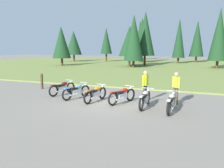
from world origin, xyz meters
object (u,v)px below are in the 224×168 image
(motorcycle_cream, at_px, (171,102))
(rider_with_back_turned, at_px, (176,86))
(motorcycle_maroon, at_px, (63,88))
(motorcycle_sky_blue, at_px, (77,91))
(motorcycle_red, at_px, (122,95))
(motorcycle_silver, at_px, (145,99))
(rider_in_hivis_vest, at_px, (145,84))
(motorcycle_orange, at_px, (96,94))
(trail_marker_post, at_px, (42,81))

(motorcycle_cream, relative_size, rider_with_back_turned, 1.26)
(motorcycle_maroon, bearing_deg, motorcycle_sky_blue, -24.03)
(motorcycle_red, height_order, motorcycle_silver, same)
(motorcycle_silver, bearing_deg, motorcycle_maroon, 168.84)
(motorcycle_sky_blue, relative_size, rider_with_back_turned, 1.22)
(motorcycle_maroon, height_order, motorcycle_cream, same)
(motorcycle_cream, relative_size, rider_in_hivis_vest, 1.26)
(motorcycle_silver, distance_m, motorcycle_cream, 1.33)
(motorcycle_orange, xyz_separation_m, motorcycle_cream, (4.07, -0.53, 0.00))
(motorcycle_sky_blue, relative_size, trail_marker_post, 1.88)
(motorcycle_sky_blue, relative_size, motorcycle_cream, 0.97)
(motorcycle_red, bearing_deg, motorcycle_cream, -14.45)
(motorcycle_silver, height_order, rider_in_hivis_vest, rider_in_hivis_vest)
(motorcycle_red, xyz_separation_m, motorcycle_silver, (1.29, -0.37, 0.00))
(motorcycle_cream, height_order, rider_with_back_turned, rider_with_back_turned)
(rider_with_back_turned, bearing_deg, motorcycle_cream, -91.42)
(motorcycle_maroon, distance_m, motorcycle_orange, 2.81)
(motorcycle_orange, height_order, trail_marker_post, trail_marker_post)
(motorcycle_sky_blue, distance_m, rider_in_hivis_vest, 3.94)
(motorcycle_maroon, xyz_separation_m, motorcycle_orange, (2.68, -0.85, 0.00))
(motorcycle_red, xyz_separation_m, rider_with_back_turned, (2.63, 0.87, 0.51))
(rider_in_hivis_vest, xyz_separation_m, trail_marker_post, (-7.72, 0.98, -0.41))
(motorcycle_red, relative_size, trail_marker_post, 1.83)
(motorcycle_orange, xyz_separation_m, rider_in_hivis_vest, (2.48, 1.11, 0.51))
(rider_with_back_turned, height_order, rider_in_hivis_vest, same)
(motorcycle_maroon, height_order, motorcycle_silver, same)
(rider_with_back_turned, xyz_separation_m, trail_marker_post, (-9.35, 1.08, -0.41))
(trail_marker_post, bearing_deg, motorcycle_silver, -16.14)
(motorcycle_orange, height_order, motorcycle_red, same)
(motorcycle_maroon, relative_size, motorcycle_orange, 0.99)
(rider_with_back_turned, xyz_separation_m, rider_in_hivis_vest, (-1.63, 0.10, 0.00))
(motorcycle_orange, distance_m, motorcycle_cream, 4.11)
(motorcycle_maroon, height_order, motorcycle_sky_blue, same)
(motorcycle_maroon, distance_m, motorcycle_sky_blue, 1.48)
(motorcycle_maroon, bearing_deg, motorcycle_silver, -11.16)
(motorcycle_red, bearing_deg, trail_marker_post, 163.79)
(motorcycle_sky_blue, bearing_deg, rider_with_back_turned, 7.98)
(motorcycle_orange, relative_size, rider_with_back_turned, 1.25)
(rider_with_back_turned, height_order, trail_marker_post, rider_with_back_turned)
(motorcycle_sky_blue, bearing_deg, motorcycle_maroon, 155.97)
(rider_with_back_turned, bearing_deg, motorcycle_orange, -166.22)
(motorcycle_cream, bearing_deg, motorcycle_sky_blue, 171.84)
(motorcycle_orange, bearing_deg, motorcycle_cream, -7.40)
(motorcycle_orange, height_order, rider_in_hivis_vest, rider_in_hivis_vest)
(motorcycle_silver, distance_m, rider_in_hivis_vest, 1.46)
(motorcycle_maroon, relative_size, trail_marker_post, 1.90)
(motorcycle_cream, bearing_deg, motorcycle_maroon, 168.47)
(motorcycle_maroon, bearing_deg, motorcycle_orange, -17.56)
(motorcycle_maroon, bearing_deg, rider_with_back_turned, 1.34)
(motorcycle_red, xyz_separation_m, motorcycle_cream, (2.59, -0.67, 0.00))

